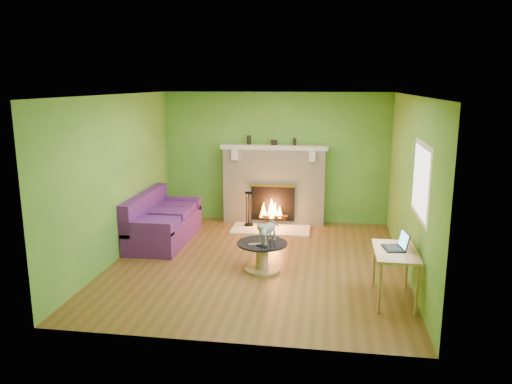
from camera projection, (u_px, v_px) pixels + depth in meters
floor at (257, 263)px, 7.87m from camera, size 5.00×5.00×0.00m
ceiling at (257, 95)px, 7.31m from camera, size 5.00×5.00×0.00m
wall_back at (275, 158)px, 10.00m from camera, size 5.00×0.00×5.00m
wall_front at (223, 228)px, 5.17m from camera, size 5.00×0.00×5.00m
wall_left at (117, 178)px, 7.91m from camera, size 0.00×5.00×5.00m
wall_right at (410, 186)px, 7.26m from camera, size 0.00×5.00×5.00m
window_frame at (421, 181)px, 6.34m from camera, size 0.00×1.20×1.20m
window_pane at (421, 181)px, 6.34m from camera, size 0.00×1.06×1.06m
fireplace at (274, 185)px, 9.94m from camera, size 2.10×0.46×1.58m
hearth at (271, 229)px, 9.60m from camera, size 1.50×0.75×0.03m
mantel at (274, 147)px, 9.75m from camera, size 2.10×0.28×0.08m
sofa at (161, 223)px, 8.89m from camera, size 0.88×1.92×0.86m
coffee_table at (262, 254)px, 7.52m from camera, size 0.76×0.76×0.43m
desk at (395, 257)px, 6.39m from camera, size 0.53×0.92×0.68m
cat at (268, 231)px, 7.48m from camera, size 0.40×0.58×0.34m
remote_silver at (254, 244)px, 7.37m from camera, size 0.18×0.10×0.02m
remote_black at (262, 246)px, 7.30m from camera, size 0.16×0.09×0.02m
laptop at (394, 240)px, 6.40m from camera, size 0.33×0.36×0.24m
fire_tools at (249, 209)px, 9.73m from camera, size 0.18×0.18×0.68m
mantel_vase_left at (249, 140)px, 9.82m from camera, size 0.08×0.08×0.18m
mantel_vase_right at (295, 142)px, 9.70m from camera, size 0.07×0.07×0.14m
mantel_box at (274, 142)px, 9.76m from camera, size 0.12×0.08×0.10m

